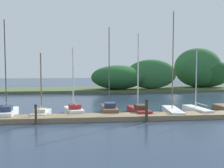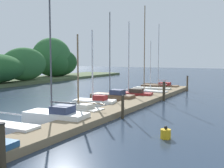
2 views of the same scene
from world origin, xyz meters
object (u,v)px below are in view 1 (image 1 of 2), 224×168
Objects in this scene: sailboat_3 at (41,112)px; sailboat_2 at (6,112)px; sailboat_8 at (196,110)px; sailboat_5 at (109,109)px; sailboat_7 at (172,110)px; mooring_piling_2 at (147,111)px; sailboat_6 at (138,109)px; mooring_piling_1 at (36,115)px; sailboat_4 at (74,110)px.

sailboat_2 is at bearing 95.31° from sailboat_3.
sailboat_5 is at bearing 79.28° from sailboat_8.
sailboat_7 is 5.26× the size of mooring_piling_2.
mooring_piling_1 is at bearing 105.94° from sailboat_6.
mooring_piling_2 reaches higher than mooring_piling_1.
mooring_piling_2 is at bearing -136.18° from sailboat_4.
sailboat_3 reaches higher than mooring_piling_2.
mooring_piling_1 is at bearing -141.20° from sailboat_2.
sailboat_4 is 8.13m from sailboat_7.
sailboat_6 is 0.79× the size of sailboat_7.
sailboat_6 is (7.80, 0.17, 0.07)m from sailboat_3.
sailboat_2 is at bearing 85.16° from sailboat_8.
mooring_piling_2 is at bearing -147.13° from sailboat_5.
sailboat_3 is at bearing 84.68° from sailboat_8.
sailboat_4 is (2.51, 0.53, 0.08)m from sailboat_3.
sailboat_7 reaches higher than sailboat_6.
sailboat_5 is 1.08× the size of sailboat_6.
sailboat_8 is at bearing -105.33° from sailboat_4.
sailboat_7 reaches higher than sailboat_8.
sailboat_5 is 2.42m from sailboat_6.
sailboat_4 is at bearing 80.06° from sailboat_6.
sailboat_3 is 0.75× the size of sailboat_6.
sailboat_7 is at bearing -98.37° from sailboat_5.
sailboat_5 is 6.51m from mooring_piling_1.
mooring_piling_2 is (-0.06, -3.05, 0.42)m from sailboat_6.
sailboat_6 is 3.08m from mooring_piling_2.
sailboat_6 is 4.95m from sailboat_8.
sailboat_2 is 1.05× the size of sailboat_5.
sailboat_5 is at bearing -80.32° from sailboat_3.
sailboat_3 is at bearing 159.60° from mooring_piling_2.
sailboat_4 is 0.77× the size of sailboat_5.
sailboat_3 is 3.11× the size of mooring_piling_2.
sailboat_2 is 5.16m from sailboat_4.
sailboat_6 reaches higher than mooring_piling_2.
sailboat_7 reaches higher than sailboat_5.
sailboat_3 is 7.81m from sailboat_6.
sailboat_3 is at bearing 98.34° from sailboat_5.
sailboat_2 is 1.37× the size of sailboat_4.
sailboat_6 is at bearing 88.82° from mooring_piling_2.
sailboat_2 reaches higher than sailboat_4.
sailboat_2 is 1.42× the size of sailboat_8.
sailboat_6 is at bearing 83.58° from sailboat_8.
sailboat_5 is at bearing 70.30° from sailboat_6.
sailboat_3 is 0.91× the size of sailboat_4.
mooring_piling_1 is at bearing 111.20° from sailboat_7.
sailboat_8 reaches higher than mooring_piling_2.
sailboat_4 is 0.65× the size of sailboat_7.
sailboat_3 is 0.59× the size of sailboat_7.
sailboat_8 is at bearing -94.29° from sailboat_2.
sailboat_6 is at bearing 21.99° from mooring_piling_1.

